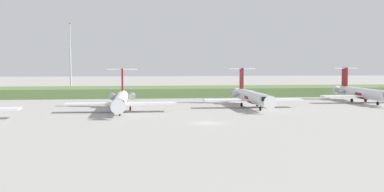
{
  "coord_description": "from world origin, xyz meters",
  "views": [
    {
      "loc": [
        -11.91,
        -78.06,
        10.34
      ],
      "look_at": [
        0.0,
        23.61,
        3.0
      ],
      "focal_mm": 43.51,
      "sensor_mm": 36.0,
      "label": 1
    }
  ],
  "objects_px": {
    "regional_jet_fourth": "(251,96)",
    "antenna_mast": "(71,64)",
    "regional_jet_fifth": "(362,93)",
    "regional_jet_third": "(121,100)"
  },
  "relations": [
    {
      "from": "regional_jet_fourth",
      "to": "antenna_mast",
      "type": "height_order",
      "value": "antenna_mast"
    },
    {
      "from": "regional_jet_third",
      "to": "regional_jet_fifth",
      "type": "distance_m",
      "value": 63.3
    },
    {
      "from": "regional_jet_fifth",
      "to": "antenna_mast",
      "type": "height_order",
      "value": "antenna_mast"
    },
    {
      "from": "regional_jet_third",
      "to": "antenna_mast",
      "type": "xyz_separation_m",
      "value": [
        -18.69,
        59.91,
        7.24
      ]
    },
    {
      "from": "regional_jet_fourth",
      "to": "regional_jet_fifth",
      "type": "bearing_deg",
      "value": 15.76
    },
    {
      "from": "antenna_mast",
      "to": "regional_jet_fifth",
      "type": "bearing_deg",
      "value": -29.17
    },
    {
      "from": "regional_jet_third",
      "to": "regional_jet_fourth",
      "type": "xyz_separation_m",
      "value": [
        29.81,
        6.25,
        0.0
      ]
    },
    {
      "from": "regional_jet_fourth",
      "to": "regional_jet_fifth",
      "type": "height_order",
      "value": "same"
    },
    {
      "from": "regional_jet_fourth",
      "to": "regional_jet_fifth",
      "type": "relative_size",
      "value": 1.0
    },
    {
      "from": "regional_jet_fifth",
      "to": "antenna_mast",
      "type": "distance_m",
      "value": 92.07
    }
  ]
}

